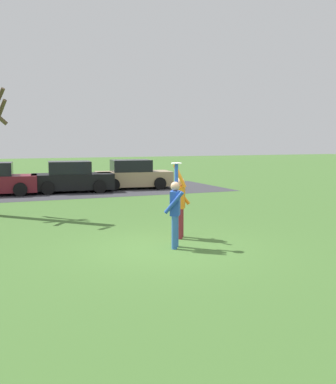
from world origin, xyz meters
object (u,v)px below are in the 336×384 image
at_px(person_defender, 181,202).
at_px(parked_car_tan, 133,175).
at_px(person_catcher, 175,209).
at_px(frisbee_disc, 176,163).
at_px(parked_car_black, 72,178).

relative_size(person_defender, parked_car_tan, 0.48).
relative_size(person_catcher, parked_car_tan, 0.49).
xyz_separation_m(person_defender, frisbee_disc, (-0.48, -0.80, 1.11)).
bearing_deg(parked_car_tan, person_defender, -95.81).
bearing_deg(person_defender, person_catcher, 0.00).
relative_size(frisbee_disc, parked_car_tan, 0.06).
xyz_separation_m(person_defender, parked_car_tan, (2.88, 12.73, -0.25)).
bearing_deg(person_catcher, parked_car_black, 30.88).
height_order(frisbee_disc, parked_car_black, frisbee_disc).
xyz_separation_m(frisbee_disc, parked_car_black, (-0.09, 13.13, -1.37)).
bearing_deg(parked_car_tan, parked_car_black, -166.26).
distance_m(person_defender, parked_car_black, 12.34).
distance_m(frisbee_disc, parked_car_tan, 14.02).
xyz_separation_m(person_catcher, parked_car_tan, (3.48, 13.73, -0.25)).
bearing_deg(person_defender, parked_car_tan, -161.75).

